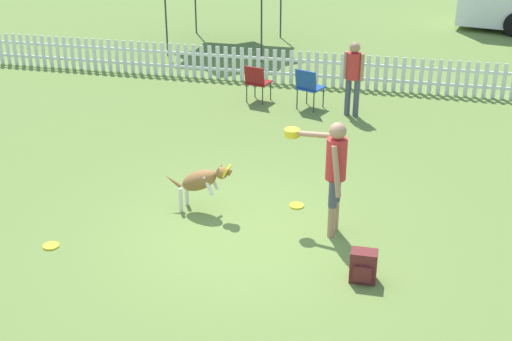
% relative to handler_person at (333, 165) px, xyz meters
% --- Properties ---
extents(ground_plane, '(240.00, 240.00, 0.00)m').
position_rel_handler_person_xyz_m(ground_plane, '(-1.16, -0.33, -1.04)').
color(ground_plane, olive).
extents(handler_person, '(0.93, 0.73, 1.65)m').
position_rel_handler_person_xyz_m(handler_person, '(0.00, 0.00, 0.00)').
color(handler_person, tan).
rests_on(handler_person, ground_plane).
extents(leaping_dog, '(1.09, 0.38, 0.81)m').
position_rel_handler_person_xyz_m(leaping_dog, '(-1.92, 0.20, -0.53)').
color(leaping_dog, olive).
rests_on(leaping_dog, ground_plane).
extents(frisbee_near_handler, '(0.22, 0.22, 0.02)m').
position_rel_handler_person_xyz_m(frisbee_near_handler, '(-3.62, -1.24, -1.02)').
color(frisbee_near_handler, yellow).
rests_on(frisbee_near_handler, ground_plane).
extents(frisbee_near_dog, '(0.22, 0.22, 0.02)m').
position_rel_handler_person_xyz_m(frisbee_near_dog, '(-0.58, 0.66, -1.02)').
color(frisbee_near_dog, yellow).
rests_on(frisbee_near_dog, ground_plane).
extents(backpack_on_grass, '(0.33, 0.26, 0.42)m').
position_rel_handler_person_xyz_m(backpack_on_grass, '(0.56, -1.12, -0.83)').
color(backpack_on_grass, maroon).
rests_on(backpack_on_grass, ground_plane).
extents(picket_fence, '(22.19, 0.04, 0.77)m').
position_rel_handler_person_xyz_m(picket_fence, '(-1.16, 6.48, -0.65)').
color(picket_fence, white).
rests_on(picket_fence, ground_plane).
extents(folding_chair_blue_left, '(0.60, 0.62, 0.85)m').
position_rel_handler_person_xyz_m(folding_chair_blue_left, '(-1.10, 4.91, -0.52)').
color(folding_chair_blue_left, '#333338').
rests_on(folding_chair_blue_left, ground_plane).
extents(folding_chair_center, '(0.54, 0.55, 0.79)m').
position_rel_handler_person_xyz_m(folding_chair_center, '(-2.21, 5.11, -0.56)').
color(folding_chair_center, '#333338').
rests_on(folding_chair_center, ground_plane).
extents(spectator_standing, '(0.41, 0.27, 1.49)m').
position_rel_handler_person_xyz_m(spectator_standing, '(-0.20, 4.75, -0.15)').
color(spectator_standing, '#474C5B').
rests_on(spectator_standing, ground_plane).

